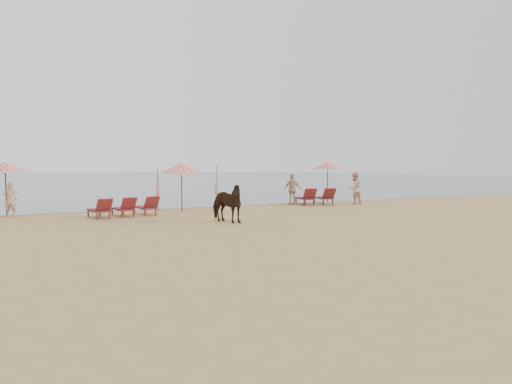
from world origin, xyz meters
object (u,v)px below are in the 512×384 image
lounger_cluster_left (124,207)px  umbrella_closed_left (158,185)px  beachgoer_right_a (355,188)px  beachgoer_right_b (292,189)px  umbrella_open_right (328,166)px  beachgoer_left (10,199)px  lounger_cluster_right (316,197)px  umbrella_closed_right (217,181)px  umbrella_open_left_a (5,168)px  umbrella_open_left_b (182,168)px  cow (226,203)px

lounger_cluster_left → umbrella_closed_left: 3.02m
beachgoer_right_a → beachgoer_right_b: (-3.45, 1.27, -0.04)m
umbrella_open_right → beachgoer_left: 17.22m
lounger_cluster_right → beachgoer_right_a: beachgoer_right_a is taller
umbrella_closed_right → beachgoer_left: bearing=-168.7°
umbrella_open_left_a → beachgoer_left: 1.42m
lounger_cluster_left → beachgoer_right_b: size_ratio=1.70×
umbrella_open_right → beachgoer_right_b: umbrella_open_right is taller
lounger_cluster_left → umbrella_open_left_a: (-4.70, 2.46, 1.74)m
umbrella_open_right → beachgoer_left: size_ratio=1.67×
umbrella_open_left_a → beachgoer_right_a: bearing=-20.4°
umbrella_closed_right → beachgoer_right_b: size_ratio=1.26×
umbrella_closed_left → beachgoer_right_a: umbrella_closed_left is taller
umbrella_open_left_b → beachgoer_left: 7.64m
beachgoer_left → umbrella_open_left_b: bearing=179.7°
lounger_cluster_right → umbrella_open_right: size_ratio=0.86×
umbrella_closed_right → cow: umbrella_closed_right is taller
lounger_cluster_right → beachgoer_right_b: bearing=161.7°
umbrella_closed_left → lounger_cluster_left: bearing=-132.1°
lounger_cluster_right → cow: 9.02m
lounger_cluster_left → beachgoer_left: 5.09m
umbrella_closed_right → beachgoer_right_a: 8.08m
umbrella_closed_right → beachgoer_right_b: bearing=-32.4°
umbrella_closed_left → umbrella_open_left_a: bearing=177.3°
lounger_cluster_right → umbrella_open_right: (1.79, 1.42, 1.80)m
umbrella_closed_left → beachgoer_right_a: (11.16, -1.40, -0.35)m
beachgoer_left → lounger_cluster_left: bearing=161.7°
umbrella_open_right → cow: 11.39m
cow → beachgoer_right_b: size_ratio=1.03×
lounger_cluster_left → beachgoer_right_a: bearing=-10.1°
umbrella_open_right → umbrella_closed_left: umbrella_open_right is taller
beachgoer_left → umbrella_open_left_a: bearing=-32.3°
beachgoer_right_a → umbrella_open_left_a: bearing=-8.5°
umbrella_open_right → umbrella_open_left_b: bearing=-169.9°
umbrella_open_left_b → umbrella_open_right: (9.73, 1.66, 0.14)m
umbrella_open_right → umbrella_closed_left: size_ratio=1.21×
umbrella_closed_left → beachgoer_left: umbrella_closed_left is taller
lounger_cluster_right → beachgoer_left: 15.38m
lounger_cluster_left → beachgoer_right_a: beachgoer_right_a is taller
cow → beachgoer_right_b: beachgoer_right_b is taller
lounger_cluster_right → umbrella_open_left_a: size_ratio=0.90×
umbrella_open_left_b → beachgoer_left: bearing=168.2°
umbrella_open_left_a → lounger_cluster_left: bearing=-42.5°
umbrella_open_left_b → beachgoer_right_a: (10.21, -0.38, -1.20)m
lounger_cluster_left → umbrella_open_left_a: umbrella_open_left_a is taller
lounger_cluster_right → umbrella_closed_left: bearing=-174.4°
umbrella_closed_right → umbrella_open_right: bearing=-13.4°
lounger_cluster_right → umbrella_open_right: bearing=48.9°
umbrella_open_left_a → cow: bearing=-52.2°
umbrella_closed_left → cow: size_ratio=1.14×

